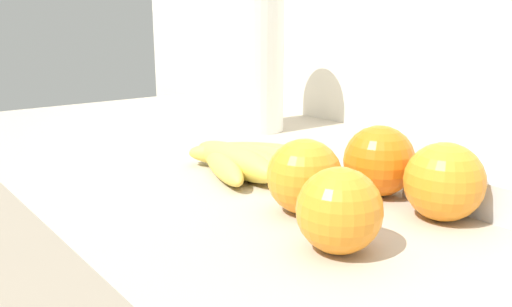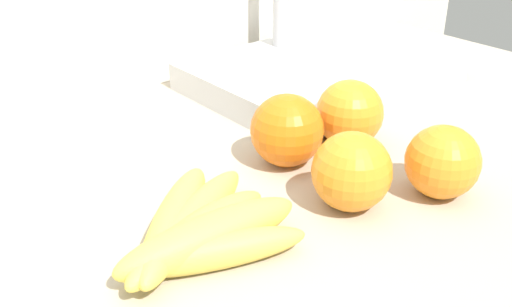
% 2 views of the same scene
% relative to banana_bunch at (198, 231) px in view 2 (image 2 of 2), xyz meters
% --- Properties ---
extents(wall_back, '(1.89, 0.06, 1.30)m').
position_rel_banana_bunch_xyz_m(wall_back, '(0.00, 0.41, -0.24)').
color(wall_back, silver).
rests_on(wall_back, ground).
extents(banana_bunch, '(0.19, 0.18, 0.04)m').
position_rel_banana_bunch_xyz_m(banana_bunch, '(0.00, 0.00, 0.00)').
color(banana_bunch, '#E0C24C').
rests_on(banana_bunch, counter).
extents(orange_far_right, '(0.08, 0.08, 0.08)m').
position_rel_banana_bunch_xyz_m(orange_far_right, '(0.24, -0.08, 0.02)').
color(orange_far_right, orange).
rests_on(orange_far_right, counter).
extents(orange_front, '(0.08, 0.08, 0.08)m').
position_rel_banana_bunch_xyz_m(orange_front, '(0.16, -0.04, 0.02)').
color(orange_front, orange).
rests_on(orange_front, counter).
extents(orange_back_right, '(0.08, 0.08, 0.08)m').
position_rel_banana_bunch_xyz_m(orange_back_right, '(0.26, 0.06, 0.02)').
color(orange_back_right, orange).
rests_on(orange_back_right, counter).
extents(orange_center, '(0.08, 0.08, 0.08)m').
position_rel_banana_bunch_xyz_m(orange_center, '(0.17, 0.07, 0.02)').
color(orange_center, orange).
rests_on(orange_center, counter).
extents(sink_basin, '(0.37, 0.26, 0.20)m').
position_rel_banana_bunch_xyz_m(sink_basin, '(0.38, 0.22, 0.00)').
color(sink_basin, '#B7BABF').
rests_on(sink_basin, counter).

